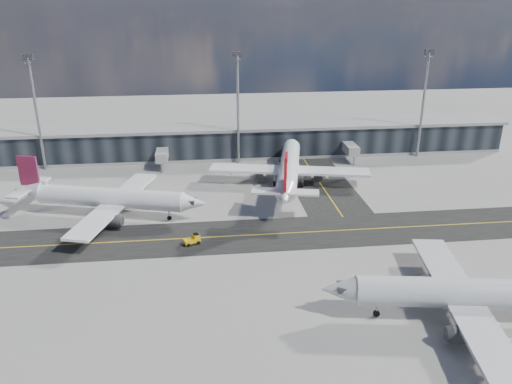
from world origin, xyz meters
The scene contains 9 objects.
ground centered at (0.00, 0.00, 0.00)m, with size 300.00×300.00×0.00m, color gray.
taxiway_lanes centered at (3.91, 10.74, 0.01)m, with size 180.00×63.00×0.03m.
terminal_concourse centered at (0.04, 54.93, 4.09)m, with size 152.00×19.80×8.80m.
floodlight_masts centered at (0.00, 48.00, 15.61)m, with size 102.50×0.70×28.90m.
airliner_af centered at (-29.00, 16.04, 3.94)m, with size 39.70×34.17×11.93m.
airliner_redtail centered at (10.17, 28.90, 4.35)m, with size 37.91×44.15×13.16m.
airliner_near centered at (26.16, -25.43, 4.06)m, with size 41.46×35.51×12.30m.
baggage_tug centered at (-12.08, 1.66, 0.91)m, with size 3.21×2.42×1.82m.
service_van centered at (14.39, 44.00, 0.72)m, with size 2.38×5.15×1.43m, color white.
Camera 1 is at (-10.12, -79.40, 41.57)m, focal length 35.00 mm.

